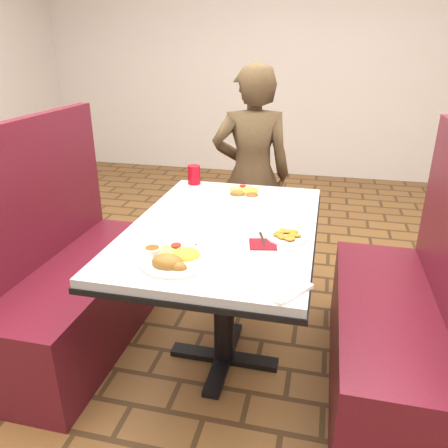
{
  "coord_description": "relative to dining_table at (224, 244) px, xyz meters",
  "views": [
    {
      "loc": [
        0.41,
        -1.74,
        1.5
      ],
      "look_at": [
        0.0,
        0.0,
        0.75
      ],
      "focal_mm": 35.0,
      "sensor_mm": 36.0,
      "label": 1
    }
  ],
  "objects": [
    {
      "name": "plantain_plate",
      "position": [
        0.29,
        -0.09,
        0.11
      ],
      "size": [
        0.17,
        0.17,
        0.03
      ],
      "rotation": [
        0.0,
        0.0,
        -0.14
      ],
      "color": "white",
      "rests_on": "dining_table"
    },
    {
      "name": "booth_bench_right",
      "position": [
        0.8,
        0.0,
        -0.32
      ],
      "size": [
        0.47,
        1.2,
        1.17
      ],
      "color": "maroon",
      "rests_on": "ground"
    },
    {
      "name": "fork_utensil",
      "position": [
        -0.12,
        -0.36,
        0.11
      ],
      "size": [
        0.05,
        0.15,
        0.0
      ],
      "primitive_type": "cube",
      "rotation": [
        0.0,
        0.0,
        -0.26
      ],
      "color": "silver",
      "rests_on": "dining_table"
    },
    {
      "name": "red_tumbler",
      "position": [
        -0.3,
        0.55,
        0.15
      ],
      "size": [
        0.07,
        0.07,
        0.11
      ],
      "primitive_type": "cylinder",
      "color": "#B90C19",
      "rests_on": "dining_table"
    },
    {
      "name": "far_dinner_plate",
      "position": [
        0.01,
        0.41,
        0.12
      ],
      "size": [
        0.24,
        0.24,
        0.06
      ],
      "rotation": [
        0.0,
        0.0,
        -0.25
      ],
      "color": "white",
      "rests_on": "dining_table"
    },
    {
      "name": "dining_table",
      "position": [
        0.0,
        0.0,
        0.0
      ],
      "size": [
        0.81,
        1.21,
        0.75
      ],
      "color": "#ADAFB2",
      "rests_on": "ground"
    },
    {
      "name": "booth_bench_left",
      "position": [
        -0.8,
        0.0,
        -0.32
      ],
      "size": [
        0.47,
        1.2,
        1.17
      ],
      "color": "maroon",
      "rests_on": "ground"
    },
    {
      "name": "paper_napkin",
      "position": [
        0.27,
        -0.47,
        0.1
      ],
      "size": [
        0.28,
        0.26,
        0.01
      ],
      "primitive_type": "cube",
      "rotation": [
        0.0,
        0.0,
        -0.6
      ],
      "color": "white",
      "rests_on": "dining_table"
    },
    {
      "name": "lettuce_shreds",
      "position": [
        0.04,
        0.06,
        0.1
      ],
      "size": [
        0.28,
        0.32,
        0.0
      ],
      "primitive_type": null,
      "color": "#96C34E",
      "rests_on": "dining_table"
    },
    {
      "name": "maroon_napkin",
      "position": [
        0.2,
        -0.17,
        0.1
      ],
      "size": [
        0.13,
        0.13,
        0.0
      ],
      "primitive_type": "cube",
      "rotation": [
        0.0,
        0.0,
        0.21
      ],
      "color": "maroon",
      "rests_on": "dining_table"
    },
    {
      "name": "knife_utensil",
      "position": [
        -0.07,
        -0.34,
        0.11
      ],
      "size": [
        0.04,
        0.17,
        0.0
      ],
      "primitive_type": "cube",
      "rotation": [
        0.0,
        0.0,
        -0.2
      ],
      "color": "#BABABE",
      "rests_on": "dining_table"
    },
    {
      "name": "diner_person",
      "position": [
        -0.04,
        0.96,
        0.04
      ],
      "size": [
        0.57,
        0.44,
        1.39
      ],
      "primitive_type": "imported",
      "rotation": [
        0.0,
        0.0,
        3.37
      ],
      "color": "brown",
      "rests_on": "ground"
    },
    {
      "name": "near_dinner_plate",
      "position": [
        -0.1,
        -0.4,
        0.12
      ],
      "size": [
        0.26,
        0.26,
        0.08
      ],
      "rotation": [
        0.0,
        0.0,
        0.02
      ],
      "color": "white",
      "rests_on": "dining_table"
    },
    {
      "name": "spoon_utensil",
      "position": [
        0.19,
        -0.13,
        0.1
      ],
      "size": [
        0.05,
        0.13,
        0.0
      ],
      "primitive_type": "cube",
      "rotation": [
        0.0,
        0.0,
        0.31
      ],
      "color": "#BCBDC1",
      "rests_on": "dining_table"
    }
  ]
}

